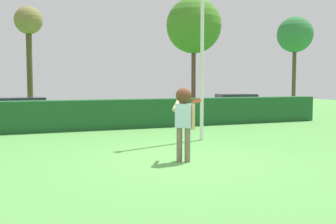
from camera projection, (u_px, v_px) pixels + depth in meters
name	position (u px, v px, depth m)	size (l,w,h in m)	color
ground_plane	(182.00, 162.00, 9.54)	(60.00, 60.00, 0.00)	#579D49
person	(184.00, 113.00, 9.48)	(0.48, 0.84, 1.81)	#7C6859
frisbee	(196.00, 101.00, 9.89)	(0.28, 0.27, 0.11)	red
lamppost	(202.00, 23.00, 12.92)	(0.24, 0.24, 7.15)	silver
hedge_row	(109.00, 114.00, 16.43)	(20.75, 0.90, 1.22)	#1F5629
parked_car_silver	(19.00, 110.00, 18.14)	(4.36, 2.18, 1.25)	#B7B7BC
parked_car_blue	(236.00, 103.00, 23.65)	(4.47, 2.56, 1.25)	#263FA5
birch_tree	(295.00, 35.00, 27.40)	(2.48, 2.48, 6.52)	brown
maple_tree	(194.00, 26.00, 22.77)	(3.20, 3.20, 6.82)	brown
bare_elm_tree	(29.00, 27.00, 20.93)	(1.48, 1.48, 5.98)	brown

